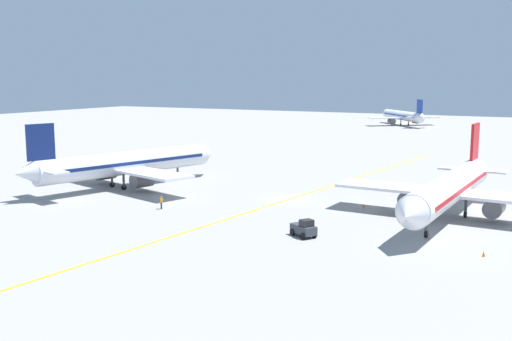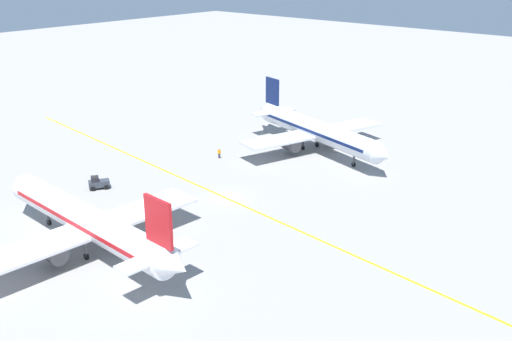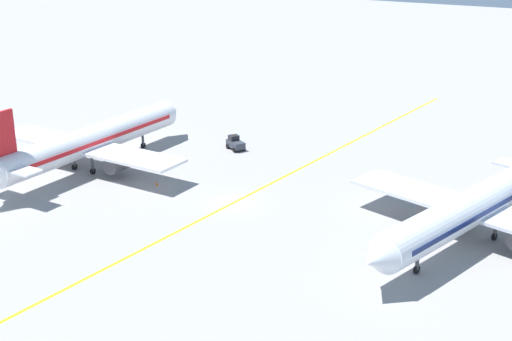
{
  "view_description": "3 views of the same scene",
  "coord_description": "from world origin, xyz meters",
  "px_view_note": "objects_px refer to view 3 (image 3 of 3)",
  "views": [
    {
      "loc": [
        34.42,
        -74.24,
        16.87
      ],
      "look_at": [
        -5.31,
        0.35,
        3.66
      ],
      "focal_mm": 42.0,
      "sensor_mm": 36.0,
      "label": 1
    },
    {
      "loc": [
        56.57,
        54.69,
        33.22
      ],
      "look_at": [
        -3.91,
        2.03,
        3.67
      ],
      "focal_mm": 42.0,
      "sensor_mm": 36.0,
      "label": 2
    },
    {
      "loc": [
        -38.63,
        64.18,
        30.93
      ],
      "look_at": [
        -0.55,
        -4.4,
        2.65
      ],
      "focal_mm": 50.0,
      "sensor_mm": 36.0,
      "label": 3
    }
  ],
  "objects_px": {
    "baggage_tug_dark": "(235,143)",
    "ground_crew_worker": "(374,178)",
    "traffic_cone_mid_apron": "(157,183)",
    "airplane_adjacent_stand": "(90,141)",
    "traffic_cone_near_nose": "(127,132)",
    "airplane_at_gate": "(476,206)"
  },
  "relations": [
    {
      "from": "baggage_tug_dark",
      "to": "ground_crew_worker",
      "type": "relative_size",
      "value": 1.99
    },
    {
      "from": "traffic_cone_near_nose",
      "to": "ground_crew_worker",
      "type": "bearing_deg",
      "value": 176.54
    },
    {
      "from": "traffic_cone_mid_apron",
      "to": "traffic_cone_near_nose",
      "type": "bearing_deg",
      "value": -42.32
    },
    {
      "from": "airplane_adjacent_stand",
      "to": "traffic_cone_near_nose",
      "type": "bearing_deg",
      "value": -67.83
    },
    {
      "from": "airplane_adjacent_stand",
      "to": "traffic_cone_near_nose",
      "type": "relative_size",
      "value": 64.57
    },
    {
      "from": "baggage_tug_dark",
      "to": "traffic_cone_mid_apron",
      "type": "distance_m",
      "value": 16.75
    },
    {
      "from": "ground_crew_worker",
      "to": "traffic_cone_mid_apron",
      "type": "distance_m",
      "value": 26.26
    },
    {
      "from": "airplane_at_gate",
      "to": "traffic_cone_near_nose",
      "type": "xyz_separation_m",
      "value": [
        53.78,
        -12.31,
        -3.43
      ]
    },
    {
      "from": "ground_crew_worker",
      "to": "traffic_cone_mid_apron",
      "type": "relative_size",
      "value": 3.05
    },
    {
      "from": "baggage_tug_dark",
      "to": "traffic_cone_near_nose",
      "type": "distance_m",
      "value": 18.04
    },
    {
      "from": "airplane_adjacent_stand",
      "to": "baggage_tug_dark",
      "type": "xyz_separation_m",
      "value": [
        -12.11,
        -15.78,
        -2.81
      ]
    },
    {
      "from": "airplane_adjacent_stand",
      "to": "baggage_tug_dark",
      "type": "relative_size",
      "value": 10.62
    },
    {
      "from": "baggage_tug_dark",
      "to": "ground_crew_worker",
      "type": "xyz_separation_m",
      "value": [
        -21.7,
        3.79,
        0.01
      ]
    },
    {
      "from": "ground_crew_worker",
      "to": "traffic_cone_mid_apron",
      "type": "height_order",
      "value": "ground_crew_worker"
    },
    {
      "from": "baggage_tug_dark",
      "to": "traffic_cone_near_nose",
      "type": "height_order",
      "value": "baggage_tug_dark"
    },
    {
      "from": "baggage_tug_dark",
      "to": "traffic_cone_mid_apron",
      "type": "bearing_deg",
      "value": 86.0
    },
    {
      "from": "airplane_adjacent_stand",
      "to": "traffic_cone_mid_apron",
      "type": "xyz_separation_m",
      "value": [
        -10.94,
        0.92,
        -3.43
      ]
    },
    {
      "from": "airplane_adjacent_stand",
      "to": "traffic_cone_mid_apron",
      "type": "height_order",
      "value": "airplane_adjacent_stand"
    },
    {
      "from": "traffic_cone_mid_apron",
      "to": "airplane_adjacent_stand",
      "type": "bearing_deg",
      "value": -4.8
    },
    {
      "from": "airplane_at_gate",
      "to": "airplane_adjacent_stand",
      "type": "distance_m",
      "value": 47.96
    },
    {
      "from": "ground_crew_worker",
      "to": "airplane_at_gate",
      "type": "bearing_deg",
      "value": 144.9
    },
    {
      "from": "airplane_at_gate",
      "to": "traffic_cone_near_nose",
      "type": "bearing_deg",
      "value": -12.9
    }
  ]
}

